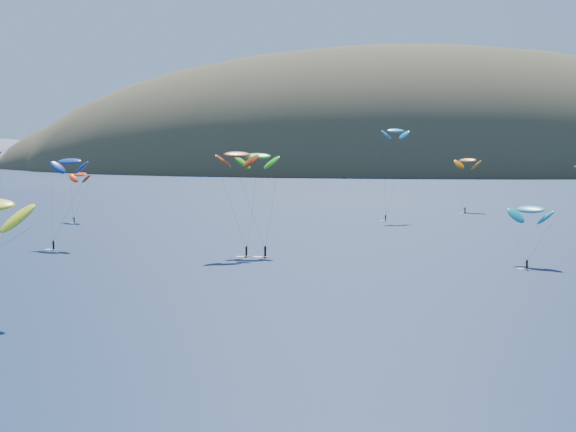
# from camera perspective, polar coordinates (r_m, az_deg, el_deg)

# --- Properties ---
(island) EXTENTS (730.00, 300.00, 210.00)m
(island) POSITION_cam_1_polar(r_m,az_deg,el_deg) (617.20, 9.57, 2.29)
(island) COLOR #3D3526
(island) RESTS_ON ground
(kitesurfer_1) EXTENTS (8.09, 11.30, 14.62)m
(kitesurfer_1) POSITION_cam_1_polar(r_m,az_deg,el_deg) (224.43, -14.59, 2.87)
(kitesurfer_1) COLOR gold
(kitesurfer_1) RESTS_ON ground
(kitesurfer_3) EXTENTS (8.64, 11.34, 20.98)m
(kitesurfer_3) POSITION_cam_1_polar(r_m,az_deg,el_deg) (157.14, -2.22, 4.25)
(kitesurfer_3) COLOR gold
(kitesurfer_3) RESTS_ON ground
(kitesurfer_4) EXTENTS (8.32, 9.23, 26.56)m
(kitesurfer_4) POSITION_cam_1_polar(r_m,az_deg,el_deg) (223.48, 7.65, 6.02)
(kitesurfer_4) COLOR gold
(kitesurfer_4) RESTS_ON ground
(kitesurfer_5) EXTENTS (8.90, 12.06, 11.91)m
(kitesurfer_5) POSITION_cam_1_polar(r_m,az_deg,el_deg) (147.52, 16.87, 0.44)
(kitesurfer_5) COLOR gold
(kitesurfer_5) RESTS_ON ground
(kitesurfer_9) EXTENTS (9.06, 8.25, 21.34)m
(kitesurfer_9) POSITION_cam_1_polar(r_m,az_deg,el_deg) (153.48, -3.63, 4.36)
(kitesurfer_9) COLOR gold
(kitesurfer_9) RESTS_ON ground
(kitesurfer_10) EXTENTS (9.13, 11.94, 19.78)m
(kitesurfer_10) POSITION_cam_1_polar(r_m,az_deg,el_deg) (172.56, -15.27, 3.76)
(kitesurfer_10) COLOR gold
(kitesurfer_10) RESTS_ON ground
(kitesurfer_11) EXTENTS (9.63, 16.57, 18.11)m
(kitesurfer_11) POSITION_cam_1_polar(r_m,az_deg,el_deg) (255.68, 12.66, 3.88)
(kitesurfer_11) COLOR gold
(kitesurfer_11) RESTS_ON ground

